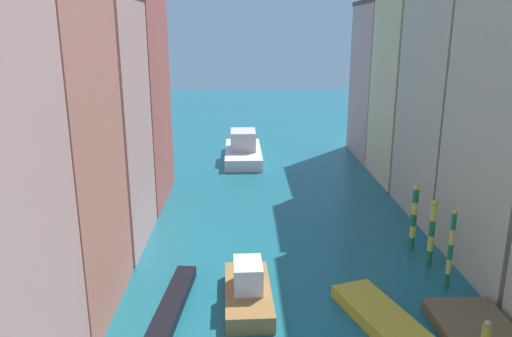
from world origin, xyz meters
TOP-DOWN VIEW (x-y plane):
  - ground_plane at (0.00, 24.50)m, footprint 154.00×154.00m
  - building_left_1 at (-12.71, 8.85)m, footprint 7.50×7.59m
  - building_left_2 at (-12.71, 16.76)m, footprint 7.50×7.40m
  - building_left_3 at (-12.71, 25.14)m, footprint 7.50×8.95m
  - building_right_2 at (12.71, 21.14)m, footprint 7.50×8.92m
  - building_right_3 at (12.71, 30.01)m, footprint 7.50×8.08m
  - building_right_4 at (12.71, 38.64)m, footprint 7.50×9.01m
  - mooring_pole_0 at (7.60, 10.44)m, footprint 0.27×0.27m
  - mooring_pole_1 at (7.61, 13.02)m, footprint 0.35×0.35m
  - mooring_pole_2 at (7.37, 15.26)m, footprint 0.39×0.39m
  - vaporetto_white at (-2.93, 37.22)m, footprint 3.77×9.89m
  - gondola_black at (-6.46, 7.46)m, footprint 1.90×9.52m
  - motorboat_0 at (-2.72, 9.28)m, footprint 2.41×5.55m
  - motorboat_1 at (3.26, 7.49)m, footprint 3.62×5.75m

SIDE VIEW (x-z plane):
  - ground_plane at x=0.00m, z-range 0.00..0.00m
  - gondola_black at x=-6.46m, z-range 0.00..0.55m
  - motorboat_1 at x=3.26m, z-range 0.00..0.62m
  - motorboat_0 at x=-2.72m, z-range -0.38..1.77m
  - vaporetto_white at x=-2.93m, z-range -0.50..2.55m
  - mooring_pole_1 at x=7.61m, z-range 0.05..3.96m
  - mooring_pole_2 at x=7.37m, z-range 0.06..4.12m
  - mooring_pole_0 at x=7.60m, z-range 0.04..4.35m
  - building_left_2 at x=-12.71m, z-range 0.01..15.41m
  - building_right_4 at x=12.71m, z-range 0.01..15.86m
  - building_right_3 at x=12.71m, z-range 0.01..19.32m
  - building_left_3 at x=-12.71m, z-range 0.01..19.47m
  - building_right_2 at x=12.71m, z-range 0.01..20.09m
  - building_left_1 at x=-12.71m, z-range 0.01..20.99m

